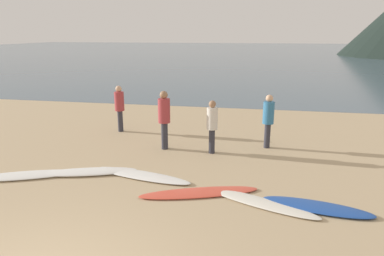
{
  "coord_description": "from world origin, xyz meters",
  "views": [
    {
      "loc": [
        2.85,
        -2.97,
        3.36
      ],
      "look_at": [
        0.97,
        6.89,
        0.6
      ],
      "focal_mm": 32.6,
      "sensor_mm": 36.0,
      "label": 1
    }
  ],
  "objects_px": {
    "person_3": "(119,105)",
    "surfboard_0": "(24,175)",
    "surfboard_5": "(317,207)",
    "person_0": "(212,123)",
    "surfboard_4": "(261,203)",
    "surfboard_3": "(199,193)",
    "person_2": "(164,115)",
    "surfboard_1": "(88,172)",
    "person_1": "(268,117)",
    "surfboard_2": "(142,175)"
  },
  "relations": [
    {
      "from": "surfboard_3",
      "to": "surfboard_2",
      "type": "bearing_deg",
      "value": 137.34
    },
    {
      "from": "surfboard_2",
      "to": "surfboard_5",
      "type": "height_order",
      "value": "surfboard_5"
    },
    {
      "from": "surfboard_0",
      "to": "surfboard_4",
      "type": "height_order",
      "value": "surfboard_0"
    },
    {
      "from": "surfboard_2",
      "to": "person_3",
      "type": "bearing_deg",
      "value": 130.6
    },
    {
      "from": "person_1",
      "to": "person_3",
      "type": "relative_size",
      "value": 1.0
    },
    {
      "from": "surfboard_3",
      "to": "person_2",
      "type": "relative_size",
      "value": 1.49
    },
    {
      "from": "person_1",
      "to": "person_2",
      "type": "xyz_separation_m",
      "value": [
        -2.99,
        -0.68,
        0.08
      ]
    },
    {
      "from": "person_2",
      "to": "surfboard_0",
      "type": "bearing_deg",
      "value": -75.54
    },
    {
      "from": "surfboard_1",
      "to": "person_3",
      "type": "xyz_separation_m",
      "value": [
        -0.65,
        3.75,
        0.9
      ]
    },
    {
      "from": "surfboard_5",
      "to": "person_1",
      "type": "bearing_deg",
      "value": 114.42
    },
    {
      "from": "surfboard_5",
      "to": "person_1",
      "type": "relative_size",
      "value": 1.32
    },
    {
      "from": "surfboard_5",
      "to": "person_1",
      "type": "height_order",
      "value": "person_1"
    },
    {
      "from": "person_0",
      "to": "person_3",
      "type": "xyz_separation_m",
      "value": [
        -3.44,
        1.67,
        0.04
      ]
    },
    {
      "from": "surfboard_5",
      "to": "person_0",
      "type": "bearing_deg",
      "value": 141.13
    },
    {
      "from": "person_0",
      "to": "person_1",
      "type": "bearing_deg",
      "value": -145.08
    },
    {
      "from": "person_1",
      "to": "surfboard_1",
      "type": "bearing_deg",
      "value": 2.09
    },
    {
      "from": "person_2",
      "to": "person_3",
      "type": "bearing_deg",
      "value": -156.98
    },
    {
      "from": "surfboard_0",
      "to": "person_2",
      "type": "bearing_deg",
      "value": 21.76
    },
    {
      "from": "surfboard_1",
      "to": "surfboard_3",
      "type": "relative_size",
      "value": 0.91
    },
    {
      "from": "person_3",
      "to": "person_2",
      "type": "bearing_deg",
      "value": 2.6
    },
    {
      "from": "surfboard_1",
      "to": "surfboard_4",
      "type": "height_order",
      "value": "surfboard_1"
    },
    {
      "from": "surfboard_0",
      "to": "person_3",
      "type": "height_order",
      "value": "person_3"
    },
    {
      "from": "surfboard_5",
      "to": "person_3",
      "type": "xyz_separation_m",
      "value": [
        -5.92,
        4.56,
        0.91
      ]
    },
    {
      "from": "surfboard_4",
      "to": "person_3",
      "type": "distance_m",
      "value": 6.72
    },
    {
      "from": "surfboard_0",
      "to": "person_0",
      "type": "distance_m",
      "value": 5.01
    },
    {
      "from": "surfboard_5",
      "to": "person_1",
      "type": "xyz_separation_m",
      "value": [
        -0.91,
        3.69,
        0.91
      ]
    },
    {
      "from": "surfboard_3",
      "to": "person_0",
      "type": "relative_size",
      "value": 1.69
    },
    {
      "from": "surfboard_4",
      "to": "surfboard_5",
      "type": "xyz_separation_m",
      "value": [
        1.08,
        0.01,
        0.01
      ]
    },
    {
      "from": "surfboard_5",
      "to": "person_0",
      "type": "distance_m",
      "value": 3.91
    },
    {
      "from": "surfboard_2",
      "to": "person_2",
      "type": "xyz_separation_m",
      "value": [
        -0.01,
        2.15,
        0.99
      ]
    },
    {
      "from": "surfboard_0",
      "to": "surfboard_1",
      "type": "distance_m",
      "value": 1.5
    },
    {
      "from": "surfboard_2",
      "to": "person_0",
      "type": "relative_size",
      "value": 1.66
    },
    {
      "from": "person_0",
      "to": "surfboard_3",
      "type": "bearing_deg",
      "value": 99.76
    },
    {
      "from": "surfboard_3",
      "to": "surfboard_5",
      "type": "distance_m",
      "value": 2.4
    },
    {
      "from": "surfboard_3",
      "to": "person_3",
      "type": "bearing_deg",
      "value": 109.55
    },
    {
      "from": "surfboard_0",
      "to": "surfboard_5",
      "type": "height_order",
      "value": "surfboard_5"
    },
    {
      "from": "surfboard_3",
      "to": "person_1",
      "type": "bearing_deg",
      "value": 47.41
    },
    {
      "from": "surfboard_4",
      "to": "person_1",
      "type": "distance_m",
      "value": 3.82
    },
    {
      "from": "person_2",
      "to": "person_3",
      "type": "height_order",
      "value": "person_2"
    },
    {
      "from": "surfboard_0",
      "to": "person_0",
      "type": "height_order",
      "value": "person_0"
    },
    {
      "from": "person_3",
      "to": "surfboard_0",
      "type": "bearing_deg",
      "value": -60.16
    },
    {
      "from": "surfboard_1",
      "to": "person_2",
      "type": "xyz_separation_m",
      "value": [
        1.37,
        2.2,
        0.98
      ]
    },
    {
      "from": "surfboard_2",
      "to": "surfboard_3",
      "type": "relative_size",
      "value": 0.98
    },
    {
      "from": "surfboard_1",
      "to": "surfboard_4",
      "type": "bearing_deg",
      "value": -28.34
    },
    {
      "from": "surfboard_4",
      "to": "person_0",
      "type": "distance_m",
      "value": 3.33
    },
    {
      "from": "surfboard_0",
      "to": "person_1",
      "type": "relative_size",
      "value": 1.62
    },
    {
      "from": "surfboard_2",
      "to": "person_3",
      "type": "distance_m",
      "value": 4.31
    },
    {
      "from": "person_1",
      "to": "surfboard_5",
      "type": "bearing_deg",
      "value": 72.5
    },
    {
      "from": "surfboard_1",
      "to": "person_2",
      "type": "bearing_deg",
      "value": 40.85
    },
    {
      "from": "person_0",
      "to": "person_2",
      "type": "distance_m",
      "value": 1.44
    }
  ]
}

